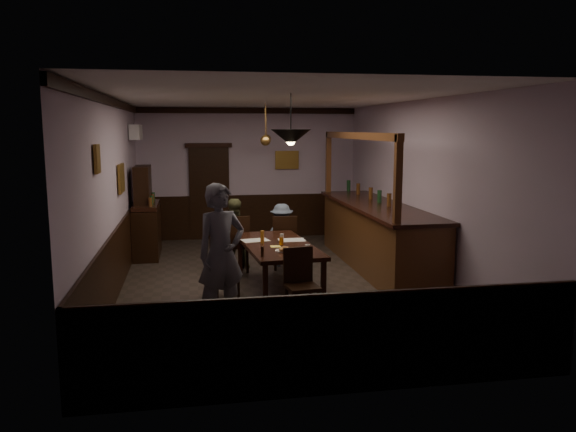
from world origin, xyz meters
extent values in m
cube|color=#2D2621|center=(0.00, 0.00, -0.01)|extent=(5.00, 8.00, 0.01)
cube|color=white|center=(0.00, 0.00, 3.00)|extent=(5.00, 8.00, 0.01)
cube|color=#C3ABC7|center=(0.00, 4.00, 1.50)|extent=(5.00, 0.01, 3.00)
cube|color=#C3ABC7|center=(0.00, -4.00, 1.50)|extent=(5.00, 0.01, 3.00)
cube|color=#C3ABC7|center=(-2.50, 0.00, 1.50)|extent=(0.01, 8.00, 3.00)
cube|color=#C3ABC7|center=(2.50, 0.00, 1.50)|extent=(0.01, 8.00, 3.00)
cube|color=black|center=(-0.01, -0.44, 0.72)|extent=(1.17, 2.27, 0.06)
cube|color=black|center=(-0.35, -1.49, 0.34)|extent=(0.07, 0.07, 0.69)
cube|color=black|center=(0.49, -1.42, 0.34)|extent=(0.07, 0.07, 0.69)
cube|color=black|center=(-0.51, 0.55, 0.34)|extent=(0.07, 0.07, 0.69)
cube|color=black|center=(0.32, 0.61, 0.34)|extent=(0.07, 0.07, 0.69)
cube|color=black|center=(-0.57, 0.87, 0.47)|extent=(0.49, 0.49, 0.05)
cube|color=black|center=(-0.55, 0.67, 0.76)|extent=(0.44, 0.09, 0.53)
cube|color=black|center=(-0.41, 1.07, 0.23)|extent=(0.04, 0.04, 0.45)
cube|color=black|center=(-0.77, 1.03, 0.23)|extent=(0.04, 0.04, 0.45)
cube|color=black|center=(-0.37, 0.71, 0.23)|extent=(0.04, 0.04, 0.45)
cube|color=black|center=(-0.73, 0.68, 0.23)|extent=(0.04, 0.04, 0.45)
cube|color=black|center=(0.33, 0.95, 0.46)|extent=(0.47, 0.47, 0.05)
cube|color=black|center=(0.31, 0.75, 0.73)|extent=(0.43, 0.09, 0.51)
cube|color=black|center=(0.52, 1.10, 0.22)|extent=(0.04, 0.04, 0.44)
cube|color=black|center=(0.17, 1.14, 0.22)|extent=(0.04, 0.04, 0.44)
cube|color=black|center=(0.48, 0.76, 0.22)|extent=(0.04, 0.04, 0.44)
cube|color=black|center=(0.14, 0.79, 0.22)|extent=(0.04, 0.04, 0.44)
cube|color=black|center=(0.10, -1.83, 0.44)|extent=(0.46, 0.46, 0.05)
cube|color=black|center=(0.08, -1.65, 0.70)|extent=(0.41, 0.09, 0.49)
cube|color=black|center=(-0.04, -2.02, 0.21)|extent=(0.04, 0.04, 0.42)
cube|color=black|center=(0.29, -1.97, 0.21)|extent=(0.04, 0.04, 0.42)
cube|color=black|center=(-0.09, -1.69, 0.21)|extent=(0.04, 0.04, 0.42)
cube|color=black|center=(0.24, -1.65, 0.21)|extent=(0.04, 0.04, 0.42)
cube|color=black|center=(-0.84, -0.70, 0.42)|extent=(0.45, 0.45, 0.05)
cube|color=black|center=(-1.02, -0.73, 0.68)|extent=(0.09, 0.40, 0.47)
cube|color=black|center=(-0.66, -0.84, 0.20)|extent=(0.04, 0.04, 0.40)
cube|color=black|center=(-0.71, -0.52, 0.20)|extent=(0.04, 0.04, 0.40)
cube|color=black|center=(-0.98, -0.88, 0.20)|extent=(0.04, 0.04, 0.40)
cube|color=black|center=(-1.02, -0.57, 0.20)|extent=(0.04, 0.04, 0.40)
imported|color=#585865|center=(-0.96, -1.77, 0.92)|extent=(0.79, 0.68, 1.84)
imported|color=brown|center=(-0.59, 1.07, 0.64)|extent=(0.67, 0.55, 1.28)
imported|color=#4B586C|center=(0.31, 1.15, 0.58)|extent=(0.76, 0.45, 1.16)
cube|color=silver|center=(-0.33, -0.13, 0.75)|extent=(0.48, 0.38, 0.01)
cube|color=silver|center=(0.25, -0.21, 0.75)|extent=(0.43, 0.31, 0.01)
cube|color=#FFDD5D|center=(-0.08, -0.65, 0.75)|extent=(0.16, 0.16, 0.00)
cylinder|color=white|center=(0.36, -0.95, 0.76)|extent=(0.15, 0.15, 0.01)
imported|color=white|center=(0.35, -0.99, 0.80)|extent=(0.09, 0.09, 0.07)
cylinder|color=white|center=(-0.02, -0.98, 0.76)|extent=(0.22, 0.22, 0.01)
torus|color=#C68C47|center=(-0.02, -1.04, 0.79)|extent=(0.13, 0.13, 0.04)
torus|color=#C68C47|center=(0.01, -0.95, 0.79)|extent=(0.13, 0.13, 0.04)
cylinder|color=orange|center=(0.03, -0.54, 0.81)|extent=(0.07, 0.07, 0.12)
cylinder|color=#BF721E|center=(-0.24, -0.36, 0.85)|extent=(0.06, 0.06, 0.20)
cylinder|color=silver|center=(0.06, -0.42, 0.82)|extent=(0.06, 0.06, 0.15)
cylinder|color=black|center=(-0.36, -1.26, 0.82)|extent=(0.04, 0.04, 0.14)
cube|color=black|center=(-2.20, 2.42, 0.49)|extent=(0.49, 1.36, 0.97)
cube|color=black|center=(-2.20, 2.42, 1.02)|extent=(0.47, 1.31, 0.08)
cube|color=black|center=(-2.25, 2.42, 1.41)|extent=(0.29, 0.88, 0.78)
cube|color=#512E15|center=(2.00, 0.71, 0.56)|extent=(0.92, 4.28, 1.12)
cube|color=black|center=(1.98, 0.71, 1.14)|extent=(1.02, 4.38, 0.06)
cube|color=#512E15|center=(1.59, 0.71, 2.40)|extent=(0.10, 4.18, 0.12)
cube|color=#512E15|center=(1.59, -1.33, 1.78)|extent=(0.10, 0.10, 1.33)
cube|color=#512E15|center=(1.59, 2.75, 1.78)|extent=(0.10, 0.10, 1.33)
cube|color=black|center=(-0.90, 3.95, 1.05)|extent=(0.90, 0.06, 2.10)
cube|color=white|center=(-2.38, 2.90, 2.45)|extent=(0.20, 0.85, 0.30)
cube|color=olive|center=(-2.46, -1.60, 2.15)|extent=(0.04, 0.28, 0.36)
cube|color=olive|center=(-2.46, 0.80, 1.70)|extent=(0.04, 0.62, 0.48)
cube|color=olive|center=(0.90, 3.96, 1.80)|extent=(0.55, 0.04, 0.42)
cylinder|color=black|center=(0.05, -1.23, 2.70)|extent=(0.02, 0.02, 0.60)
cone|color=black|center=(0.05, -1.23, 2.40)|extent=(0.56, 0.56, 0.22)
sphere|color=#FFD88C|center=(0.05, -1.23, 2.35)|extent=(0.12, 0.12, 0.12)
cylinder|color=#BF8C3F|center=(0.10, 1.74, 2.65)|extent=(0.02, 0.02, 0.70)
cone|color=#BF8C3F|center=(0.10, 1.74, 2.30)|extent=(0.20, 0.20, 0.22)
sphere|color=#FFD88C|center=(0.10, 1.74, 2.25)|extent=(0.12, 0.12, 0.12)
cylinder|color=#BF8C3F|center=(0.30, 3.07, 2.65)|extent=(0.02, 0.02, 0.70)
cone|color=#BF8C3F|center=(0.30, 3.07, 2.30)|extent=(0.20, 0.20, 0.22)
sphere|color=#FFD88C|center=(0.30, 3.07, 2.25)|extent=(0.12, 0.12, 0.12)
camera|label=1|loc=(-1.33, -8.89, 2.52)|focal=35.00mm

